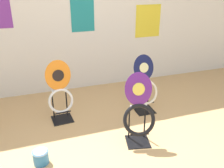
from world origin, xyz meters
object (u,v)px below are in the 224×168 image
object	(u,v)px
toilet_seat_display_purple_note	(139,114)
toilet_seat_display_navy_moon	(145,87)
toilet_seat_display_orange_sun	(60,92)
paint_can	(41,157)

from	to	relation	value
toilet_seat_display_purple_note	toilet_seat_display_navy_moon	bearing A→B (deg)	58.94
toilet_seat_display_navy_moon	toilet_seat_display_orange_sun	bearing A→B (deg)	173.89
toilet_seat_display_navy_moon	toilet_seat_display_orange_sun	distance (m)	1.23
toilet_seat_display_navy_moon	paint_can	bearing A→B (deg)	-155.91
toilet_seat_display_orange_sun	paint_can	distance (m)	0.97
toilet_seat_display_purple_note	toilet_seat_display_orange_sun	bearing A→B (deg)	134.03
toilet_seat_display_purple_note	paint_can	bearing A→B (deg)	-179.63
toilet_seat_display_orange_sun	paint_can	bearing A→B (deg)	-113.08
toilet_seat_display_navy_moon	paint_can	size ratio (longest dim) A/B	4.96
toilet_seat_display_navy_moon	toilet_seat_display_purple_note	bearing A→B (deg)	-121.06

